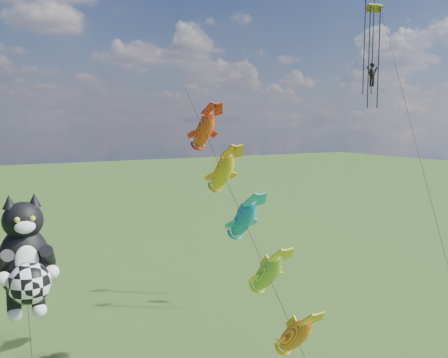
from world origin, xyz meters
TOP-DOWN VIEW (x-y plane):
  - cat_kite_rig at (0.21, 1.71)m, footprint 2.41×4.04m
  - fish_windsock_rig at (10.70, 1.78)m, footprint 0.97×15.97m
  - parafoil_rig at (24.28, 6.61)m, footprint 7.74×16.24m

SIDE VIEW (x-z plane):
  - cat_kite_rig at x=0.21m, z-range 2.84..13.96m
  - fish_windsock_rig at x=10.70m, z-range 1.00..17.07m
  - parafoil_rig at x=24.28m, z-range 5.54..30.86m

